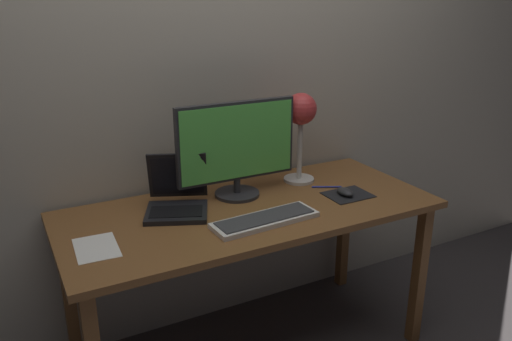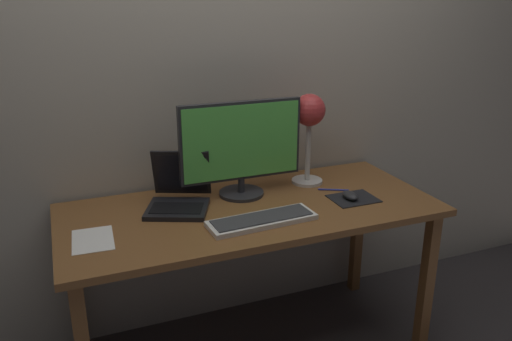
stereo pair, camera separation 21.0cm
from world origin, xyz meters
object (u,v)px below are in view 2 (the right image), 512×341
monitor (241,146)px  laptop (179,191)px  desk_lamp (309,118)px  mouse (350,195)px  keyboard_main (262,220)px  pen (333,190)px

monitor → laptop: size_ratio=1.58×
monitor → desk_lamp: 0.36m
laptop → mouse: bearing=-16.8°
monitor → keyboard_main: monitor is taller
desk_lamp → keyboard_main: bearing=-137.7°
laptop → pen: size_ratio=2.50×
keyboard_main → mouse: (0.45, 0.08, 0.01)m
monitor → keyboard_main: size_ratio=1.24×
pen → keyboard_main: bearing=-155.4°
keyboard_main → pen: 0.48m
monitor → laptop: (-0.29, -0.02, -0.17)m
monitor → pen: 0.48m
laptop → keyboard_main: bearing=-48.2°
keyboard_main → mouse: size_ratio=4.66×
laptop → mouse: laptop is taller
laptop → desk_lamp: 0.69m
laptop → desk_lamp: bearing=4.4°
keyboard_main → pen: (0.44, 0.20, -0.01)m
keyboard_main → mouse: mouse is taller
desk_lamp → mouse: (0.08, -0.26, -0.30)m
laptop → monitor: bearing=3.4°
mouse → desk_lamp: bearing=106.5°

